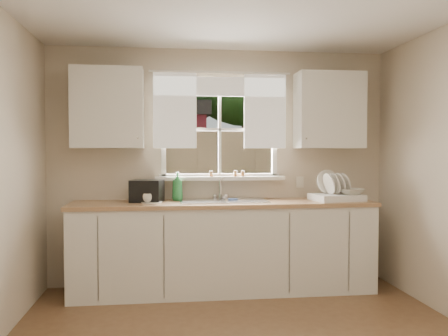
{
  "coord_description": "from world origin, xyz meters",
  "views": [
    {
      "loc": [
        -0.59,
        -3.04,
        1.42
      ],
      "look_at": [
        0.0,
        1.65,
        1.25
      ],
      "focal_mm": 38.0,
      "sensor_mm": 36.0,
      "label": 1
    }
  ],
  "objects": [
    {
      "name": "countertop",
      "position": [
        0.0,
        1.68,
        0.89
      ],
      "size": [
        3.04,
        0.65,
        0.04
      ],
      "primitive_type": "cube",
      "color": "#AB8055",
      "rests_on": "base_cabinets"
    },
    {
      "name": "upper_cabinet_right",
      "position": [
        1.15,
        1.82,
        1.85
      ],
      "size": [
        0.7,
        0.33,
        0.8
      ],
      "primitive_type": "cube",
      "color": "silver",
      "rests_on": "room_walls"
    },
    {
      "name": "backyard",
      "position": [
        0.58,
        8.42,
        3.46
      ],
      "size": [
        20.0,
        10.0,
        6.13
      ],
      "color": "#335421",
      "rests_on": "ground"
    },
    {
      "name": "wall_outlet",
      "position": [
        0.88,
        1.99,
        1.08
      ],
      "size": [
        0.08,
        0.01,
        0.12
      ],
      "primitive_type": "cube",
      "color": "beige",
      "rests_on": "room_walls"
    },
    {
      "name": "cup",
      "position": [
        -0.75,
        1.65,
        0.96
      ],
      "size": [
        0.15,
        0.15,
        0.09
      ],
      "primitive_type": "imported",
      "rotation": [
        0.0,
        0.0,
        -0.36
      ],
      "color": "silver",
      "rests_on": "countertop"
    },
    {
      "name": "bowl",
      "position": [
        1.3,
        1.6,
        1.0
      ],
      "size": [
        0.31,
        0.31,
        0.06
      ],
      "primitive_type": "imported",
      "rotation": [
        0.0,
        0.0,
        0.33
      ],
      "color": "silver",
      "rests_on": "dish_rack"
    },
    {
      "name": "curtains",
      "position": [
        0.0,
        1.95,
        1.93
      ],
      "size": [
        1.5,
        0.03,
        0.81
      ],
      "color": "white",
      "rests_on": "room_walls"
    },
    {
      "name": "room_walls",
      "position": [
        0.0,
        -0.07,
        1.24
      ],
      "size": [
        3.62,
        4.02,
        2.5
      ],
      "color": "beige",
      "rests_on": "ground"
    },
    {
      "name": "upper_cabinet_left",
      "position": [
        -1.15,
        1.82,
        1.85
      ],
      "size": [
        0.7,
        0.33,
        0.8
      ],
      "primitive_type": "cube",
      "color": "silver",
      "rests_on": "room_walls"
    },
    {
      "name": "black_appliance",
      "position": [
        -0.77,
        1.75,
        1.02
      ],
      "size": [
        0.35,
        0.32,
        0.22
      ],
      "primitive_type": "cube",
      "rotation": [
        0.0,
        0.0,
        -0.22
      ],
      "color": "black",
      "rests_on": "countertop"
    },
    {
      "name": "sink",
      "position": [
        0.0,
        1.71,
        0.84
      ],
      "size": [
        0.88,
        0.52,
        0.4
      ],
      "color": "#B7B7BC",
      "rests_on": "countertop"
    },
    {
      "name": "window",
      "position": [
        0.0,
        2.0,
        1.49
      ],
      "size": [
        1.38,
        0.16,
        1.06
      ],
      "color": "white",
      "rests_on": "room_walls"
    },
    {
      "name": "dish_rack",
      "position": [
        1.17,
        1.65,
        0.98
      ],
      "size": [
        0.54,
        0.44,
        0.31
      ],
      "color": "white",
      "rests_on": "countertop"
    },
    {
      "name": "soap_bottle_b",
      "position": [
        -0.79,
        1.82,
        1.0
      ],
      "size": [
        0.1,
        0.1,
        0.18
      ],
      "primitive_type": "imported",
      "rotation": [
        0.0,
        0.0,
        -0.37
      ],
      "color": "#2F63B3",
      "rests_on": "countertop"
    },
    {
      "name": "base_cabinets",
      "position": [
        0.0,
        1.68,
        0.43
      ],
      "size": [
        3.0,
        0.62,
        0.87
      ],
      "primitive_type": "cube",
      "color": "silver",
      "rests_on": "ground"
    },
    {
      "name": "saucer",
      "position": [
        -0.72,
        1.64,
        0.92
      ],
      "size": [
        0.21,
        0.21,
        0.01
      ],
      "primitive_type": "cylinder",
      "color": "silver",
      "rests_on": "countertop"
    },
    {
      "name": "sill_jars",
      "position": [
        0.1,
        1.94,
        1.18
      ],
      "size": [
        0.38,
        0.04,
        0.06
      ],
      "color": "brown",
      "rests_on": "window"
    },
    {
      "name": "soap_bottle_a",
      "position": [
        -0.46,
        1.84,
        1.06
      ],
      "size": [
        0.14,
        0.14,
        0.29
      ],
      "primitive_type": "imported",
      "rotation": [
        0.0,
        0.0,
        0.26
      ],
      "color": "#2B843F",
      "rests_on": "countertop"
    },
    {
      "name": "soap_bottle_c",
      "position": [
        -0.88,
        1.87,
        0.98
      ],
      "size": [
        0.12,
        0.12,
        0.15
      ],
      "primitive_type": "imported",
      "rotation": [
        0.0,
        0.0,
        0.1
      ],
      "color": "beige",
      "rests_on": "countertop"
    }
  ]
}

